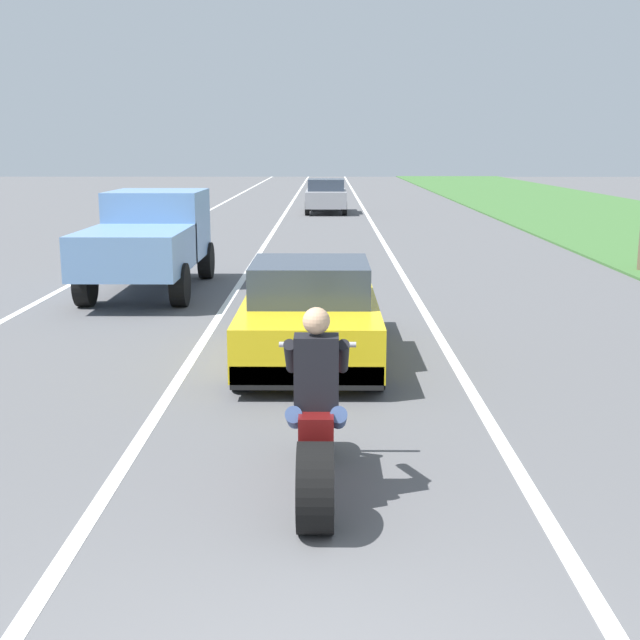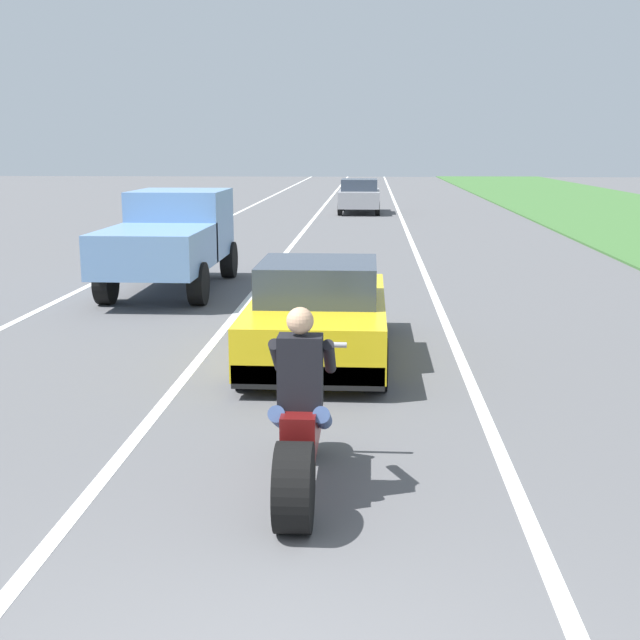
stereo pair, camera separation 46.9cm
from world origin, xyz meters
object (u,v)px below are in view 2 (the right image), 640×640
motorcycle_with_rider (301,430)px  sports_car_yellow (319,313)px  pickup_truck_left_lane_light_blue (171,236)px  distant_car_far_ahead (359,196)px

motorcycle_with_rider → sports_car_yellow: size_ratio=0.51×
motorcycle_with_rider → sports_car_yellow: 4.70m
motorcycle_with_rider → sports_car_yellow: (-0.14, 4.69, 0.04)m
pickup_truck_left_lane_light_blue → distant_car_far_ahead: bearing=80.3°
motorcycle_with_rider → sports_car_yellow: bearing=91.8°
sports_car_yellow → pickup_truck_left_lane_light_blue: size_ratio=0.90×
distant_car_far_ahead → motorcycle_with_rider: bearing=-90.1°
pickup_truck_left_lane_light_blue → sports_car_yellow: bearing=-58.2°
pickup_truck_left_lane_light_blue → distant_car_far_ahead: 20.78m
sports_car_yellow → pickup_truck_left_lane_light_blue: 6.36m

